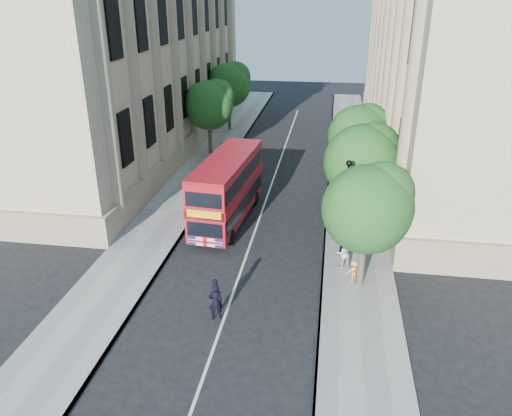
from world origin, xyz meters
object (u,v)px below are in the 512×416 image
at_px(lamp_post, 345,212).
at_px(woman_pedestrian, 343,253).
at_px(police_constable, 216,302).
at_px(double_decker_bus, 228,188).
at_px(box_van, 230,169).

xyz_separation_m(lamp_post, woman_pedestrian, (0.01, -1.42, -1.61)).
relative_size(police_constable, woman_pedestrian, 1.09).
bearing_deg(woman_pedestrian, double_decker_bus, -50.76).
bearing_deg(box_van, woman_pedestrian, -56.13).
bearing_deg(woman_pedestrian, lamp_post, -105.59).
distance_m(lamp_post, box_van, 12.09).
relative_size(double_decker_bus, box_van, 1.85).
relative_size(lamp_post, double_decker_bus, 0.60).
height_order(lamp_post, woman_pedestrian, lamp_post).
bearing_deg(woman_pedestrian, box_van, -69.11).
xyz_separation_m(lamp_post, police_constable, (-5.34, -6.43, -1.67)).
bearing_deg(double_decker_bus, lamp_post, -21.02).
height_order(box_van, woman_pedestrian, box_van).
xyz_separation_m(lamp_post, double_decker_bus, (-6.83, 3.31, -0.35)).
height_order(double_decker_bus, police_constable, double_decker_bus).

